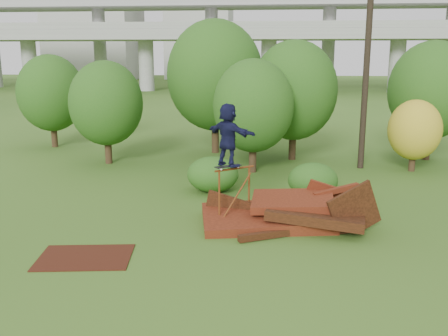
# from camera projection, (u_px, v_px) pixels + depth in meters

# --- Properties ---
(ground) EXTENTS (240.00, 240.00, 0.00)m
(ground) POSITION_uv_depth(u_px,v_px,m) (245.00, 237.00, 14.49)
(ground) COLOR #2D5116
(ground) RESTS_ON ground
(scrap_pile) EXTENTS (5.65, 3.36, 1.85)m
(scrap_pile) POSITION_uv_depth(u_px,v_px,m) (284.00, 214.00, 15.50)
(scrap_pile) COLOR #3D160A
(scrap_pile) RESTS_ON ground
(grind_rail) EXTENTS (1.16, 0.93, 1.76)m
(grind_rail) POSITION_uv_depth(u_px,v_px,m) (234.00, 187.00, 15.62)
(grind_rail) COLOR #66320F
(grind_rail) RESTS_ON ground
(skateboard) EXTENTS (0.82, 0.72, 0.09)m
(skateboard) POSITION_uv_depth(u_px,v_px,m) (228.00, 166.00, 15.34)
(skateboard) COLOR black
(skateboard) RESTS_ON grind_rail
(skater) EXTENTS (1.77, 1.52, 1.92)m
(skater) POSITION_uv_depth(u_px,v_px,m) (228.00, 135.00, 15.13)
(skater) COLOR #121435
(skater) RESTS_ON skateboard
(flat_plate) EXTENTS (2.59, 2.01, 0.03)m
(flat_plate) POSITION_uv_depth(u_px,v_px,m) (85.00, 257.00, 13.02)
(flat_plate) COLOR #39160C
(flat_plate) RESTS_ON ground
(tree_0) EXTENTS (3.52, 3.52, 4.96)m
(tree_0) POSITION_uv_depth(u_px,v_px,m) (106.00, 103.00, 23.79)
(tree_0) COLOR black
(tree_0) RESTS_ON ground
(tree_1) EXTENTS (5.06, 5.06, 7.04)m
(tree_1) POSITION_uv_depth(u_px,v_px,m) (215.00, 76.00, 26.22)
(tree_1) COLOR black
(tree_1) RESTS_ON ground
(tree_2) EXTENTS (3.59, 3.59, 5.06)m
(tree_2) POSITION_uv_depth(u_px,v_px,m) (253.00, 106.00, 21.98)
(tree_2) COLOR black
(tree_2) RESTS_ON ground
(tree_3) EXTENTS (4.28, 4.28, 5.94)m
(tree_3) POSITION_uv_depth(u_px,v_px,m) (294.00, 90.00, 24.60)
(tree_3) COLOR black
(tree_3) RESTS_ON ground
(tree_4) EXTENTS (2.36, 2.36, 3.26)m
(tree_4) POSITION_uv_depth(u_px,v_px,m) (415.00, 130.00, 22.37)
(tree_4) COLOR black
(tree_4) RESTS_ON ground
(tree_5) EXTENTS (4.20, 4.20, 5.90)m
(tree_5) POSITION_uv_depth(u_px,v_px,m) (432.00, 90.00, 24.56)
(tree_5) COLOR black
(tree_5) RESTS_ON ground
(tree_6) EXTENTS (3.75, 3.75, 5.24)m
(tree_6) POSITION_uv_depth(u_px,v_px,m) (51.00, 93.00, 28.16)
(tree_6) COLOR black
(tree_6) RESTS_ON ground
(shrub_left) EXTENTS (1.99, 1.84, 1.38)m
(shrub_left) POSITION_uv_depth(u_px,v_px,m) (213.00, 174.00, 19.21)
(shrub_left) COLOR #184913
(shrub_left) RESTS_ON ground
(shrub_right) EXTENTS (1.84, 1.69, 1.30)m
(shrub_right) POSITION_uv_depth(u_px,v_px,m) (313.00, 180.00, 18.45)
(shrub_right) COLOR #184913
(shrub_right) RESTS_ON ground
(utility_pole) EXTENTS (1.40, 0.28, 8.86)m
(utility_pole) POSITION_uv_depth(u_px,v_px,m) (366.00, 70.00, 22.44)
(utility_pole) COLOR black
(utility_pole) RESTS_ON ground
(freeway_overpass) EXTENTS (160.00, 15.00, 13.70)m
(freeway_overpass) POSITION_uv_depth(u_px,v_px,m) (270.00, 19.00, 73.28)
(freeway_overpass) COLOR gray
(freeway_overpass) RESTS_ON ground
(building_right) EXTENTS (14.00, 14.00, 28.00)m
(building_right) POSITION_uv_depth(u_px,v_px,m) (200.00, 15.00, 111.93)
(building_right) COLOR #9E9E99
(building_right) RESTS_ON ground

